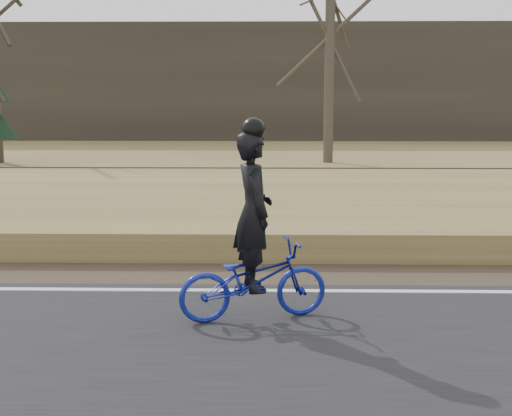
{
  "coord_description": "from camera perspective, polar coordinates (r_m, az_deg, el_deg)",
  "views": [
    {
      "loc": [
        3.4,
        -8.73,
        2.64
      ],
      "look_at": [
        3.21,
        0.5,
        1.1
      ],
      "focal_mm": 50.0,
      "sensor_mm": 36.0,
      "label": 1
    }
  ],
  "objects": [
    {
      "name": "ground",
      "position": [
        9.73,
        -19.45,
        -6.83
      ],
      "size": [
        120.0,
        120.0,
        0.0
      ],
      "primitive_type": "plane",
      "color": "#95834C",
      "rests_on": "ground"
    },
    {
      "name": "edge_line",
      "position": [
        9.89,
        -19.06,
        -6.15
      ],
      "size": [
        120.0,
        0.12,
        0.01
      ],
      "primitive_type": "cube",
      "color": "silver",
      "rests_on": "road"
    },
    {
      "name": "shoulder",
      "position": [
        10.81,
        -17.23,
        -4.98
      ],
      "size": [
        120.0,
        1.6,
        0.04
      ],
      "primitive_type": "cube",
      "color": "#473A2B",
      "rests_on": "ground"
    },
    {
      "name": "embankment",
      "position": [
        13.58,
        -13.33,
        -1.04
      ],
      "size": [
        120.0,
        5.0,
        0.44
      ],
      "primitive_type": "cube",
      "color": "#95834C",
      "rests_on": "ground"
    },
    {
      "name": "ballast",
      "position": [
        17.24,
        -10.2,
        1.28
      ],
      "size": [
        120.0,
        3.0,
        0.45
      ],
      "primitive_type": "cube",
      "color": "slate",
      "rests_on": "ground"
    },
    {
      "name": "railroad",
      "position": [
        17.2,
        -10.23,
        2.28
      ],
      "size": [
        120.0,
        2.4,
        0.29
      ],
      "color": "black",
      "rests_on": "ballast"
    },
    {
      "name": "treeline_backdrop",
      "position": [
        38.88,
        -3.89,
        10.0
      ],
      "size": [
        120.0,
        4.0,
        6.0
      ],
      "primitive_type": "cube",
      "color": "#383328",
      "rests_on": "ground"
    },
    {
      "name": "cyclist",
      "position": [
        8.01,
        -0.21,
        -3.78
      ],
      "size": [
        1.8,
        1.04,
        2.28
      ],
      "rotation": [
        0.0,
        0.0,
        1.85
      ],
      "color": "navy",
      "rests_on": "road"
    },
    {
      "name": "bare_tree_center",
      "position": [
        26.15,
        5.94,
        13.85
      ],
      "size": [
        0.36,
        0.36,
        9.31
      ],
      "primitive_type": "cylinder",
      "color": "#4A4236",
      "rests_on": "ground"
    }
  ]
}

